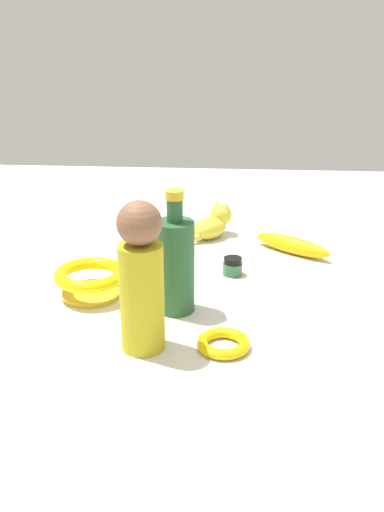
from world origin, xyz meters
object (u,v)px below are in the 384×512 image
(bowl, at_px, (91,279))
(banana, at_px, (292,245))
(cat_figurine, at_px, (213,223))
(nail_polish_jar, at_px, (233,266))
(person_figure_adult, at_px, (141,278))
(bottle_tall, at_px, (175,263))
(bangle, at_px, (223,343))

(bowl, height_order, banana, bowl)
(cat_figurine, xyz_separation_m, banana, (0.10, 0.19, -0.02))
(nail_polish_jar, relative_size, cat_figurine, 0.35)
(nail_polish_jar, relative_size, person_figure_adult, 0.17)
(person_figure_adult, relative_size, banana, 1.31)
(person_figure_adult, bearing_deg, bowl, -144.52)
(nail_polish_jar, distance_m, cat_figurine, 0.24)
(cat_figurine, bearing_deg, banana, 62.73)
(nail_polish_jar, bearing_deg, cat_figurine, -167.48)
(bowl, distance_m, cat_figurine, 0.42)
(bottle_tall, bearing_deg, banana, 141.55)
(nail_polish_jar, height_order, bangle, nail_polish_jar)
(bowl, bearing_deg, bottle_tall, 74.98)
(cat_figurine, distance_m, banana, 0.21)
(banana, relative_size, bottle_tall, 0.83)
(bowl, bearing_deg, banana, 121.97)
(nail_polish_jar, distance_m, banana, 0.19)
(nail_polish_jar, distance_m, person_figure_adult, 0.36)
(cat_figurine, bearing_deg, bangle, 4.21)
(bowl, bearing_deg, person_figure_adult, 35.48)
(nail_polish_jar, distance_m, bottle_tall, 0.21)
(person_figure_adult, distance_m, bangle, 0.18)
(nail_polish_jar, relative_size, bangle, 0.47)
(bowl, xyz_separation_m, banana, (-0.26, 0.42, -0.02))
(nail_polish_jar, height_order, cat_figurine, cat_figurine)
(banana, bearing_deg, cat_figurine, -171.60)
(person_figure_adult, bearing_deg, nail_polish_jar, 155.02)
(banana, bearing_deg, bowl, -112.36)
(person_figure_adult, bearing_deg, banana, 147.61)
(cat_figurine, relative_size, banana, 0.62)
(cat_figurine, bearing_deg, bowl, -32.43)
(bowl, bearing_deg, nail_polish_jar, 114.25)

